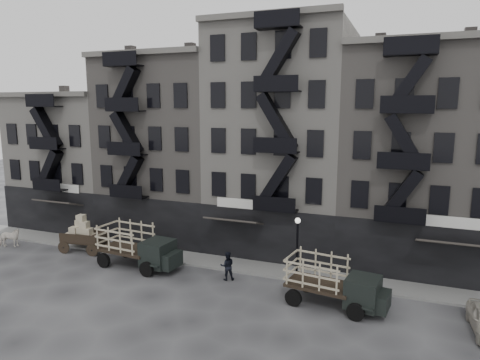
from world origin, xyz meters
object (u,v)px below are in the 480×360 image
(horse, at_px, (9,238))
(wagon, at_px, (83,230))
(stake_truck_west, at_px, (137,243))
(pedestrian_mid, at_px, (227,266))
(stake_truck_east, at_px, (333,279))

(horse, xyz_separation_m, wagon, (6.23, 1.42, 0.90))
(wagon, height_order, stake_truck_west, stake_truck_west)
(horse, bearing_deg, pedestrian_mid, -111.86)
(wagon, bearing_deg, stake_truck_west, -19.04)
(stake_truck_west, relative_size, pedestrian_mid, 3.24)
(stake_truck_east, distance_m, pedestrian_mid, 7.19)
(stake_truck_west, height_order, stake_truck_east, stake_truck_west)
(wagon, distance_m, stake_truck_east, 19.88)
(wagon, bearing_deg, horse, -173.71)
(horse, distance_m, pedestrian_mid, 18.92)
(horse, xyz_separation_m, stake_truck_west, (12.13, 0.12, 0.95))
(horse, distance_m, stake_truck_east, 26.00)
(stake_truck_west, relative_size, stake_truck_east, 1.06)
(stake_truck_west, xyz_separation_m, pedestrian_mid, (6.79, 0.20, -0.77))
(horse, bearing_deg, wagon, -99.97)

